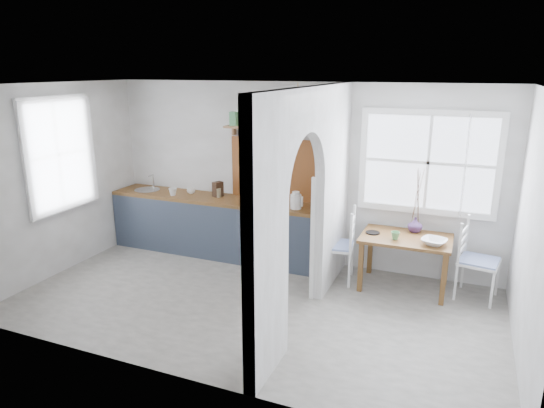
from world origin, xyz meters
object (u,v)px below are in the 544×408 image
at_px(chair_left, 336,244).
at_px(vase, 415,225).
at_px(kettle, 296,200).
at_px(dining_table, 404,263).
at_px(chair_right, 479,260).

bearing_deg(chair_left, vase, 101.18).
bearing_deg(vase, kettle, -172.84).
bearing_deg(dining_table, kettle, 178.19).
bearing_deg(chair_left, chair_right, 86.54).
distance_m(chair_left, chair_right, 1.78).
bearing_deg(kettle, chair_right, 7.59).
bearing_deg(dining_table, chair_right, 3.19).
relative_size(kettle, vase, 1.23).
relative_size(dining_table, chair_left, 1.11).
relative_size(dining_table, chair_right, 1.12).
height_order(chair_left, kettle, kettle).
height_order(chair_left, vase, chair_left).
height_order(chair_right, kettle, kettle).
distance_m(chair_right, kettle, 2.45).
relative_size(dining_table, kettle, 4.64).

